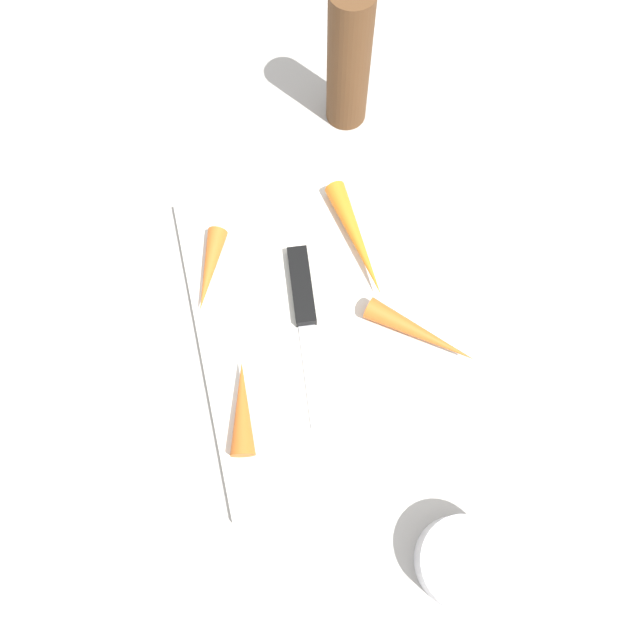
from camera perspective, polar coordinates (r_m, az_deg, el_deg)
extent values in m
plane|color=#ADA8A0|center=(0.63, 0.00, -0.40)|extent=(1.40, 1.40, 0.00)
cube|color=silver|center=(0.62, 0.00, -0.20)|extent=(0.36, 0.26, 0.01)
cube|color=#B7B7BC|center=(0.60, -0.67, -5.50)|extent=(0.11, 0.03, 0.00)
cube|color=black|center=(0.63, -1.83, 3.41)|extent=(0.09, 0.03, 0.01)
cone|color=orange|center=(0.65, 3.66, 7.95)|extent=(0.15, 0.04, 0.02)
cone|color=orange|center=(0.64, -10.86, 4.88)|extent=(0.10, 0.06, 0.02)
cone|color=orange|center=(0.58, -7.66, -8.51)|extent=(0.10, 0.04, 0.02)
cone|color=orange|center=(0.61, 9.85, -1.27)|extent=(0.10, 0.11, 0.02)
cylinder|color=silver|center=(0.58, 13.79, -22.15)|extent=(0.08, 0.08, 0.04)
cylinder|color=brown|center=(0.71, 2.85, 24.10)|extent=(0.05, 0.05, 0.17)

